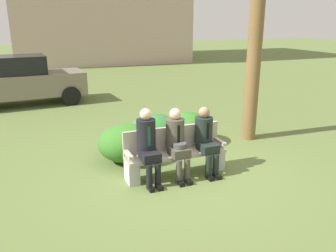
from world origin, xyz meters
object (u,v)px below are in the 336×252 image
Objects in this scene: seated_man_left at (148,142)px; seated_man_right at (206,137)px; seated_man_middle at (177,140)px; shrub_near_bench at (186,128)px; parked_car_near at (24,81)px; park_bench at (175,153)px; shrub_mid_lawn at (154,129)px; shrub_far_lawn at (128,143)px.

seated_man_left is 1.15m from seated_man_right.
shrub_near_bench is (0.92, 1.58, -0.35)m from seated_man_middle.
parked_car_near is at bearing 113.88° from seated_man_right.
seated_man_middle is (-0.01, -0.13, 0.30)m from park_bench.
park_bench is 1.71m from shrub_near_bench.
shrub_far_lawn reaches higher than shrub_mid_lawn.
shrub_near_bench is (0.33, 1.58, -0.33)m from seated_man_right.
park_bench reaches higher than shrub_far_lawn.
park_bench is 0.48× the size of parked_car_near.
shrub_mid_lawn is at bearing -62.21° from parked_car_near.
parked_car_near reaches higher than shrub_near_bench.
shrub_far_lawn is at bearing 120.50° from seated_man_middle.
shrub_near_bench is 1.07× the size of shrub_mid_lawn.
seated_man_left is 1.14m from shrub_far_lawn.
park_bench is 1.16m from shrub_far_lawn.
park_bench is 1.60× the size of shrub_near_bench.
shrub_near_bench is at bearing 78.04° from seated_man_right.
seated_man_right is at bearing -12.64° from park_bench.
seated_man_left reaches higher than seated_man_middle.
seated_man_middle is at bearing -179.75° from seated_man_right.
seated_man_right is (1.15, -0.01, -0.04)m from seated_man_left.
park_bench is at bearing 11.99° from seated_man_left.
shrub_far_lawn is at bearing 94.22° from seated_man_left.
shrub_near_bench is at bearing -57.95° from parked_car_near.
seated_man_right reaches higher than park_bench.
seated_man_right is at bearing -78.56° from shrub_mid_lawn.
shrub_near_bench is (1.48, 1.57, -0.37)m from seated_man_left.
park_bench is 1.48× the size of seated_man_middle.
seated_man_left is 1.06× the size of seated_man_right.
shrub_far_lawn is at bearing 138.60° from seated_man_right.
shrub_far_lawn is 6.44m from parked_car_near.
seated_man_right reaches higher than shrub_mid_lawn.
seated_man_middle is 1.30m from shrub_far_lawn.
shrub_near_bench is 6.65m from parked_car_near.
shrub_mid_lawn is (-0.71, 0.29, -0.02)m from shrub_near_bench.
seated_man_left is at bearing 178.92° from seated_man_middle.
seated_man_left is at bearing -85.78° from shrub_far_lawn.
park_bench is at bearing -96.50° from shrub_mid_lawn.
seated_man_right is 1.05× the size of shrub_near_bench.
shrub_far_lawn is (-1.56, -0.49, 0.01)m from shrub_near_bench.
seated_man_right reaches higher than shrub_far_lawn.
seated_man_middle is at bearing -96.41° from shrub_mid_lawn.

